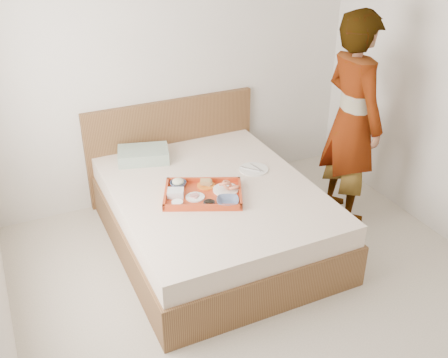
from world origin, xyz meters
name	(u,v)px	position (x,y,z in m)	size (l,w,h in m)	color
ground	(282,313)	(0.00, 0.00, 0.00)	(3.50, 4.00, 0.01)	beige
wall_back	(175,61)	(0.00, 2.00, 1.30)	(3.50, 0.01, 2.60)	silver
bed	(213,215)	(-0.08, 1.00, 0.27)	(1.65, 2.00, 0.53)	brown
headboard	(172,147)	(-0.08, 1.97, 0.47)	(1.65, 0.06, 0.95)	brown
pillow	(143,155)	(-0.44, 1.72, 0.58)	(0.44, 0.30, 0.11)	#A8B5A3
tray	(203,194)	(-0.21, 0.91, 0.56)	(0.60, 0.44, 0.05)	#BB3D14
prawn_plate	(226,190)	(-0.02, 0.89, 0.55)	(0.21, 0.21, 0.01)	white
navy_bowl_big	(228,201)	(-0.09, 0.70, 0.57)	(0.17, 0.17, 0.04)	navy
sauce_dish	(209,204)	(-0.23, 0.74, 0.56)	(0.09, 0.09, 0.03)	black
meat_plate	(195,197)	(-0.28, 0.89, 0.55)	(0.15, 0.15, 0.01)	white
bread_plate	(206,186)	(-0.14, 1.02, 0.55)	(0.15, 0.15, 0.01)	orange
salad_bowl	(178,184)	(-0.34, 1.12, 0.57)	(0.13, 0.13, 0.04)	navy
plastic_tub	(176,193)	(-0.41, 0.98, 0.57)	(0.13, 0.10, 0.05)	silver
cheese_round	(177,203)	(-0.45, 0.85, 0.56)	(0.09, 0.09, 0.03)	white
dinner_plate	(254,169)	(0.36, 1.13, 0.54)	(0.25, 0.25, 0.01)	white
person	(352,120)	(1.17, 0.91, 0.93)	(0.68, 0.44, 1.86)	silver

